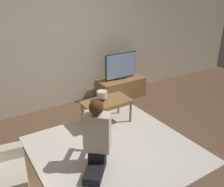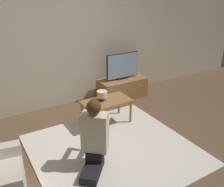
# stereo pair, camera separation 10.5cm
# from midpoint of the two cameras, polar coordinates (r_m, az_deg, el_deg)

# --- Properties ---
(ground_plane) EXTENTS (10.00, 10.00, 0.00)m
(ground_plane) POSITION_cam_midpoint_polar(r_m,az_deg,el_deg) (3.87, -0.16, -12.78)
(ground_plane) COLOR brown
(wall_back) EXTENTS (10.00, 0.06, 2.60)m
(wall_back) POSITION_cam_midpoint_polar(r_m,az_deg,el_deg) (4.96, -12.44, 11.46)
(wall_back) COLOR beige
(wall_back) RESTS_ON ground_plane
(rug) EXTENTS (2.30, 2.22, 0.02)m
(rug) POSITION_cam_midpoint_polar(r_m,az_deg,el_deg) (3.86, -0.16, -12.69)
(rug) COLOR silver
(rug) RESTS_ON ground_plane
(tv_stand) EXTENTS (1.03, 0.50, 0.43)m
(tv_stand) POSITION_cam_midpoint_polar(r_m,az_deg,el_deg) (5.49, 1.44, 1.28)
(tv_stand) COLOR olive
(tv_stand) RESTS_ON ground_plane
(tv) EXTENTS (0.76, 0.08, 0.56)m
(tv) POSITION_cam_midpoint_polar(r_m,az_deg,el_deg) (5.32, 1.48, 6.30)
(tv) COLOR black
(tv) RESTS_ON tv_stand
(coffee_table) EXTENTS (0.84, 0.47, 0.45)m
(coffee_table) POSITION_cam_midpoint_polar(r_m,az_deg,el_deg) (4.35, -1.96, -2.29)
(coffee_table) COLOR olive
(coffee_table) RESTS_ON ground_plane
(person_kneeling) EXTENTS (0.73, 0.78, 0.99)m
(person_kneeling) POSITION_cam_midpoint_polar(r_m,az_deg,el_deg) (3.29, -4.37, -9.66)
(person_kneeling) COLOR black
(person_kneeling) RESTS_ON rug
(table_lamp) EXTENTS (0.18, 0.18, 0.17)m
(table_lamp) POSITION_cam_midpoint_polar(r_m,az_deg,el_deg) (4.30, -3.00, -0.31)
(table_lamp) COLOR #4C3823
(table_lamp) RESTS_ON coffee_table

